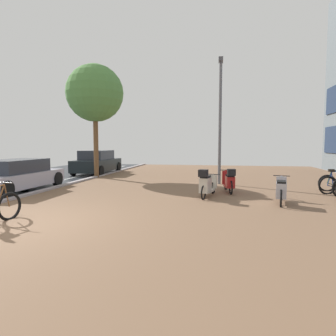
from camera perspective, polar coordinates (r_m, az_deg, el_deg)
name	(u,v)px	position (r m, az deg, el deg)	size (l,w,h in m)	color
ground	(81,228)	(6.99, -16.62, -11.20)	(21.00, 40.00, 0.13)	#272B30
bicycle_rack_06	(335,185)	(12.65, 29.97, -2.87)	(1.29, 0.49, 0.97)	black
bicycle_rack_07	(335,183)	(13.34, 29.97, -2.53)	(1.28, 0.48, 0.95)	black
scooter_near	(229,181)	(11.44, 11.90, -2.54)	(0.59, 1.77, 0.98)	black
scooter_mid	(207,184)	(10.29, 7.61, -3.18)	(0.73, 1.80, 1.04)	black
scooter_far	(281,191)	(9.81, 21.32, -4.18)	(0.65, 1.80, 0.85)	black
parked_car_near	(16,176)	(13.11, -27.63, -1.34)	(1.84, 4.21, 1.26)	#A6A2B2
parked_car_far	(97,163)	(19.21, -13.74, 1.05)	(1.93, 4.09, 1.47)	black
lamp_post	(220,115)	(13.83, 10.18, 10.19)	(0.20, 0.52, 5.78)	slate
street_tree	(95,94)	(17.08, -14.15, 13.98)	(3.14, 3.14, 6.26)	brown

